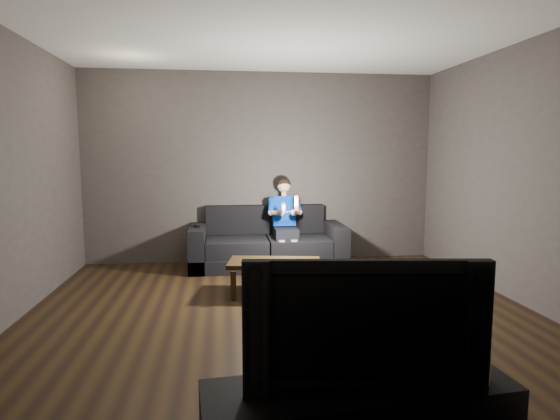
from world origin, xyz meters
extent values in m
plane|color=black|center=(0.00, 0.00, 0.00)|extent=(5.00, 5.00, 0.00)
cube|color=#3E3935|center=(0.00, 2.50, 1.35)|extent=(5.00, 0.04, 2.70)
cube|color=#3E3935|center=(0.00, -2.50, 1.35)|extent=(5.00, 0.04, 2.70)
cube|color=#3E3935|center=(2.50, 0.00, 1.35)|extent=(0.04, 5.00, 2.70)
cube|color=white|center=(0.00, 0.00, 2.70)|extent=(5.00, 5.00, 0.02)
cube|color=black|center=(0.04, 2.09, 0.09)|extent=(2.11, 0.91, 0.18)
cube|color=black|center=(-0.38, 2.00, 0.29)|extent=(0.83, 0.64, 0.22)
cube|color=black|center=(0.47, 2.00, 0.29)|extent=(0.83, 0.64, 0.22)
cube|color=black|center=(0.04, 2.44, 0.61)|extent=(1.69, 0.21, 0.41)
cube|color=black|center=(-0.91, 2.09, 0.29)|extent=(0.21, 0.91, 0.58)
cube|color=black|center=(0.99, 2.09, 0.29)|extent=(0.21, 0.91, 0.58)
cube|color=black|center=(0.28, 1.98, 0.48)|extent=(0.31, 0.39, 0.14)
cube|color=#0129A5|center=(0.28, 2.18, 0.75)|extent=(0.31, 0.22, 0.43)
cube|color=gold|center=(0.28, 2.09, 0.82)|extent=(0.09, 0.09, 0.10)
cube|color=#B63D18|center=(0.28, 2.09, 0.82)|extent=(0.06, 0.06, 0.07)
cylinder|color=#E3AE92|center=(0.28, 2.18, 0.99)|extent=(0.07, 0.07, 0.06)
sphere|color=#E3AE92|center=(0.28, 2.18, 1.11)|extent=(0.19, 0.19, 0.19)
ellipsoid|color=black|center=(0.28, 2.19, 1.13)|extent=(0.20, 0.20, 0.17)
cylinder|color=#0129A5|center=(0.09, 2.12, 0.83)|extent=(0.08, 0.23, 0.20)
cylinder|color=#0129A5|center=(0.47, 2.12, 0.83)|extent=(0.08, 0.23, 0.20)
cylinder|color=#E3AE92|center=(0.15, 1.95, 0.79)|extent=(0.14, 0.24, 0.11)
cylinder|color=#E3AE92|center=(0.43, 1.95, 0.79)|extent=(0.14, 0.24, 0.11)
sphere|color=#E3AE92|center=(0.21, 1.85, 0.77)|extent=(0.09, 0.09, 0.09)
sphere|color=#E3AE92|center=(0.37, 1.85, 0.77)|extent=(0.09, 0.09, 0.09)
cylinder|color=#E3AE92|center=(0.20, 1.77, 0.25)|extent=(0.09, 0.09, 0.35)
cylinder|color=#E3AE92|center=(0.37, 1.77, 0.25)|extent=(0.09, 0.09, 0.35)
cube|color=red|center=(0.37, 1.63, 0.92)|extent=(0.06, 0.08, 0.20)
cube|color=maroon|center=(0.37, 1.61, 0.98)|extent=(0.03, 0.01, 0.03)
cylinder|color=white|center=(0.37, 1.61, 0.91)|extent=(0.02, 0.01, 0.02)
ellipsoid|color=white|center=(0.21, 1.64, 0.88)|extent=(0.06, 0.08, 0.14)
cylinder|color=black|center=(0.21, 1.60, 0.93)|extent=(0.02, 0.01, 0.02)
cube|color=black|center=(-0.91, 2.04, 0.59)|extent=(0.08, 0.17, 0.03)
cube|color=black|center=(-0.91, 2.10, 0.61)|extent=(0.02, 0.02, 0.00)
cube|color=black|center=(0.00, 0.84, 0.35)|extent=(1.08, 0.67, 0.05)
cube|color=black|center=(-0.46, 0.63, 0.16)|extent=(0.06, 0.06, 0.32)
cube|color=black|center=(0.46, 0.63, 0.16)|extent=(0.06, 0.06, 0.32)
cube|color=black|center=(-0.46, 1.04, 0.16)|extent=(0.06, 0.06, 0.32)
cube|color=black|center=(0.46, 1.04, 0.16)|extent=(0.06, 0.06, 0.32)
imported|color=black|center=(0.05, -2.27, 0.82)|extent=(1.06, 0.26, 0.61)
cube|color=white|center=(0.61, -2.27, 0.63)|extent=(0.08, 0.17, 0.22)
camera|label=1|loc=(-0.57, -4.23, 1.57)|focal=30.00mm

